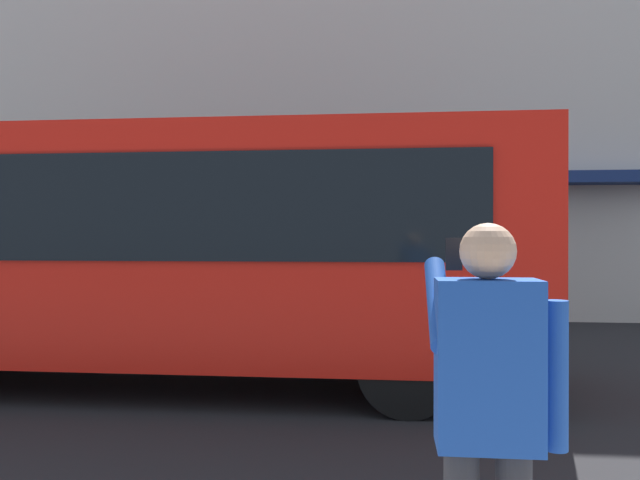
% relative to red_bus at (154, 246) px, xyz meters
% --- Properties ---
extents(ground_plane, '(60.00, 60.00, 0.00)m').
position_rel_red_bus_xyz_m(ground_plane, '(-2.66, -0.02, -1.68)').
color(ground_plane, '#232326').
extents(building_facade_far, '(28.00, 1.55, 12.00)m').
position_rel_red_bus_xyz_m(building_facade_far, '(-2.68, -6.81, 4.30)').
color(building_facade_far, beige).
rests_on(building_facade_far, ground_plane).
extents(red_bus, '(9.05, 2.54, 3.08)m').
position_rel_red_bus_xyz_m(red_bus, '(0.00, 0.00, 0.00)').
color(red_bus, red).
rests_on(red_bus, ground_plane).
extents(pedestrian_photographer, '(0.53, 0.52, 1.70)m').
position_rel_red_bus_xyz_m(pedestrian_photographer, '(-3.23, 4.92, -0.54)').
color(pedestrian_photographer, '#2D2D33').
rests_on(pedestrian_photographer, sidewalk_curb).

